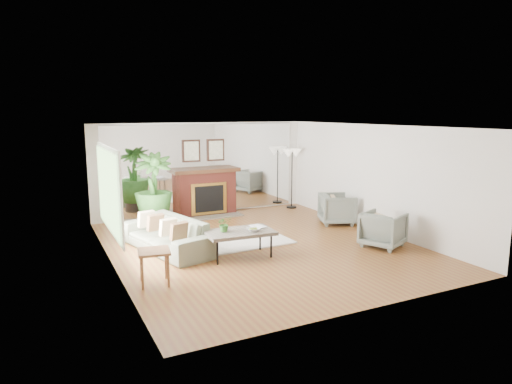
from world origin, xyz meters
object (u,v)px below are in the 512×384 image
fireplace (207,191)px  armchair_front (383,229)px  coffee_table (240,233)px  floor_lamp (292,158)px  sofa (167,235)px  side_table (154,256)px  armchair_back (337,209)px  potted_ficus (153,189)px

fireplace → armchair_front: bearing=-62.9°
coffee_table → floor_lamp: floor_lamp is taller
coffee_table → sofa: sofa is taller
coffee_table → armchair_front: bearing=-13.0°
sofa → floor_lamp: (4.39, 2.49, 1.14)m
floor_lamp → armchair_front: bearing=-93.7°
fireplace → sofa: 3.31m
side_table → fireplace: bearing=60.3°
armchair_front → armchair_back: bearing=-33.8°
coffee_table → sofa: bearing=138.2°
fireplace → sofa: (-1.84, -2.73, -0.33)m
sofa → armchair_front: 4.46m
coffee_table → fireplace: bearing=79.6°
fireplace → side_table: bearing=-119.7°
sofa → armchair_back: size_ratio=2.71×
sofa → armchair_back: 4.46m
armchair_back → potted_ficus: size_ratio=0.46×
fireplace → coffee_table: size_ratio=1.52×
coffee_table → side_table: (-1.84, -0.68, 0.01)m
coffee_table → armchair_front: size_ratio=1.67×
side_table → floor_lamp: 6.66m
sofa → potted_ficus: 1.89m
armchair_front → potted_ficus: 5.30m
fireplace → coffee_table: bearing=-100.4°
sofa → armchair_back: armchair_back is taller
coffee_table → armchair_back: armchair_back is taller
armchair_front → floor_lamp: size_ratio=0.47×
fireplace → floor_lamp: 2.69m
fireplace → sofa: bearing=-124.1°
side_table → sofa: bearing=68.2°
armchair_front → fireplace: bearing=2.3°
sofa → potted_ficus: (0.17, 1.76, 0.65)m
armchair_back → side_table: size_ratio=1.44×
sofa → coffee_table: bearing=33.1°
armchair_back → armchair_front: (-0.32, -2.04, -0.02)m
fireplace → side_table: 5.11m
potted_ficus → floor_lamp: potted_ficus is taller
armchair_front → side_table: (-4.81, 0.00, 0.12)m
fireplace → armchair_front: size_ratio=2.54×
coffee_table → side_table: size_ratio=2.32×
potted_ficus → side_table: bearing=-103.8°
coffee_table → potted_ficus: 3.00m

